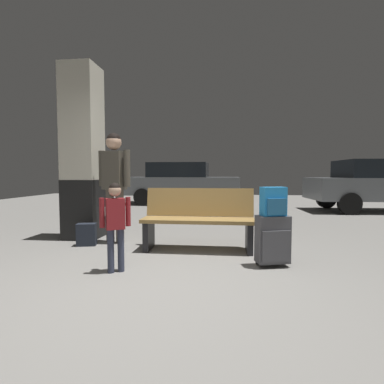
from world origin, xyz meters
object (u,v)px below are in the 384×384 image
at_px(backpack_bright, 273,202).
at_px(child, 115,217).
at_px(bench, 198,219).
at_px(structural_pillar, 83,154).
at_px(suitcase, 273,240).
at_px(parked_car_side, 381,184).
at_px(adult, 114,175).
at_px(parked_car_far, 182,182).
at_px(backpack_dark_floor, 87,235).

bearing_deg(backpack_bright, child, -167.15).
distance_m(bench, child, 1.38).
bearing_deg(structural_pillar, suitcase, -23.08).
relative_size(suitcase, parked_car_side, 0.14).
bearing_deg(parked_car_side, adult, -143.77).
bearing_deg(suitcase, parked_car_far, 106.52).
xyz_separation_m(suitcase, child, (-1.78, -0.41, 0.30)).
relative_size(structural_pillar, bench, 1.82).
bearing_deg(backpack_bright, suitcase, 138.60).
bearing_deg(adult, parked_car_side, 36.23).
height_order(suitcase, backpack_dark_floor, suitcase).
relative_size(adult, backpack_dark_floor, 5.13).
xyz_separation_m(backpack_bright, child, (-1.78, -0.41, -0.15)).
xyz_separation_m(bench, parked_car_side, (4.96, 4.94, 0.36)).
distance_m(bench, parked_car_side, 7.01).
xyz_separation_m(adult, parked_car_side, (6.33, 4.64, -0.27)).
bearing_deg(child, backpack_dark_floor, 128.24).
xyz_separation_m(child, backpack_dark_floor, (-0.90, 1.14, -0.45)).
xyz_separation_m(bench, parked_car_far, (-1.18, 6.48, 0.36)).
bearing_deg(child, backpack_bright, 12.85).
bearing_deg(backpack_dark_floor, structural_pillar, 119.21).
relative_size(bench, child, 1.60).
xyz_separation_m(backpack_bright, backpack_dark_floor, (-2.68, 0.73, -0.60)).
relative_size(child, parked_car_side, 0.24).
height_order(bench, parked_car_side, parked_car_side).
bearing_deg(suitcase, backpack_bright, -41.40).
distance_m(bench, suitcase, 1.17).
bearing_deg(bench, suitcase, -35.68).
distance_m(structural_pillar, child, 2.22).
xyz_separation_m(structural_pillar, bench, (2.03, -0.59, -1.00)).
bearing_deg(adult, backpack_bright, -22.91).
height_order(suitcase, adult, adult).
bearing_deg(parked_car_side, suitcase, -125.57).
bearing_deg(structural_pillar, backpack_dark_floor, -60.79).
relative_size(parked_car_far, parked_car_side, 0.99).
bearing_deg(bench, backpack_bright, -35.68).
height_order(backpack_dark_floor, parked_car_far, parked_car_far).
distance_m(suitcase, backpack_dark_floor, 2.78).
relative_size(backpack_dark_floor, parked_car_side, 0.08).
distance_m(suitcase, adult, 2.62).
bearing_deg(parked_car_side, bench, -135.13).
height_order(bench, suitcase, bench).
bearing_deg(adult, suitcase, -22.91).
bearing_deg(bench, adult, 167.65).
height_order(adult, parked_car_side, adult).
distance_m(bench, backpack_bright, 1.21).
relative_size(structural_pillar, suitcase, 4.82).
xyz_separation_m(backpack_bright, adult, (-2.32, 0.98, 0.31)).
distance_m(structural_pillar, backpack_dark_floor, 1.42).
relative_size(child, parked_car_far, 0.24).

